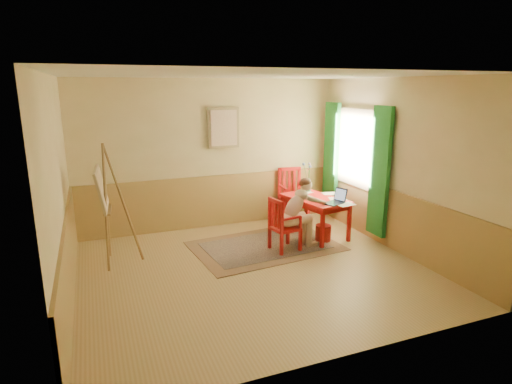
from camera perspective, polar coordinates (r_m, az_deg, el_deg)
name	(u,v)px	position (r m, az deg, el deg)	size (l,w,h in m)	color
room	(254,178)	(5.94, -0.31, 1.86)	(5.04, 4.54, 2.84)	tan
wainscot	(236,223)	(6.90, -2.69, -4.16)	(5.00, 4.50, 1.00)	#A68245
window	(354,159)	(8.03, 13.12, 4.31)	(0.12, 2.01, 2.20)	white
wall_portrait	(224,128)	(8.00, -4.38, 8.62)	(0.60, 0.05, 0.76)	#937E57
rug	(265,246)	(7.27, 1.24, -7.27)	(2.54, 1.82, 0.02)	#8C7251
table	(315,202)	(7.65, 7.98, -1.41)	(0.95, 1.32, 0.72)	red
chair_left	(283,225)	(6.94, 3.62, -4.45)	(0.48, 0.46, 0.91)	red
chair_back	(292,195)	(8.51, 4.85, -0.40)	(0.52, 0.54, 1.07)	red
figure	(298,210)	(7.03, 5.69, -2.49)	(0.91, 0.46, 1.20)	beige
laptop	(336,200)	(7.33, 10.74, -1.10)	(0.46, 0.37, 0.24)	#1E2338
papers	(329,197)	(7.69, 9.80, -0.68)	(0.76, 1.26, 0.00)	white
vase	(308,178)	(8.03, 7.08, 1.87)	(0.19, 0.28, 0.55)	#3F724C
wastebasket	(323,233)	(7.57, 9.04, -5.49)	(0.27, 0.27, 0.29)	#AF231D
easel	(104,194)	(6.66, -19.78, -0.24)	(0.65, 0.83, 1.87)	brown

